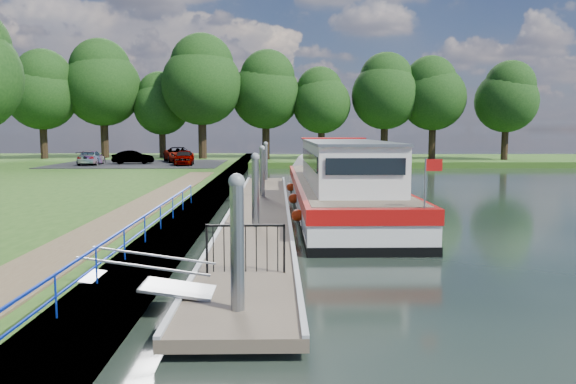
{
  "coord_description": "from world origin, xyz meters",
  "views": [
    {
      "loc": [
        0.73,
        -10.65,
        3.73
      ],
      "look_at": [
        1.15,
        10.31,
        1.4
      ],
      "focal_mm": 35.0,
      "sensor_mm": 36.0,
      "label": 1
    }
  ],
  "objects_px": {
    "barge": "(337,186)",
    "car_d": "(179,155)",
    "pontoon": "(260,213)",
    "car_b": "(133,157)",
    "car_a": "(184,157)",
    "car_c": "(91,158)"
  },
  "relations": [
    {
      "from": "car_c",
      "to": "car_d",
      "type": "xyz_separation_m",
      "value": [
        6.58,
        3.85,
        0.09
      ]
    },
    {
      "from": "car_a",
      "to": "car_c",
      "type": "distance_m",
      "value": 7.81
    },
    {
      "from": "car_b",
      "to": "car_c",
      "type": "distance_m",
      "value": 3.37
    },
    {
      "from": "pontoon",
      "to": "car_b",
      "type": "xyz_separation_m",
      "value": [
        -11.49,
        24.31,
        1.22
      ]
    },
    {
      "from": "pontoon",
      "to": "car_b",
      "type": "bearing_deg",
      "value": 115.3
    },
    {
      "from": "car_d",
      "to": "pontoon",
      "type": "bearing_deg",
      "value": -91.67
    },
    {
      "from": "car_a",
      "to": "pontoon",
      "type": "bearing_deg",
      "value": -78.3
    },
    {
      "from": "car_a",
      "to": "car_b",
      "type": "distance_m",
      "value": 4.87
    },
    {
      "from": "car_d",
      "to": "car_a",
      "type": "bearing_deg",
      "value": -92.95
    },
    {
      "from": "pontoon",
      "to": "car_a",
      "type": "relative_size",
      "value": 8.1
    },
    {
      "from": "car_a",
      "to": "car_c",
      "type": "bearing_deg",
      "value": 170.78
    },
    {
      "from": "barge",
      "to": "car_d",
      "type": "height_order",
      "value": "barge"
    },
    {
      "from": "car_a",
      "to": "car_d",
      "type": "distance_m",
      "value": 4.56
    },
    {
      "from": "car_a",
      "to": "barge",
      "type": "bearing_deg",
      "value": -67.37
    },
    {
      "from": "barge",
      "to": "car_a",
      "type": "relative_size",
      "value": 5.71
    },
    {
      "from": "pontoon",
      "to": "car_c",
      "type": "height_order",
      "value": "car_c"
    },
    {
      "from": "pontoon",
      "to": "car_d",
      "type": "bearing_deg",
      "value": 106.66
    },
    {
      "from": "pontoon",
      "to": "car_c",
      "type": "relative_size",
      "value": 7.49
    },
    {
      "from": "car_b",
      "to": "car_c",
      "type": "xyz_separation_m",
      "value": [
        -3.19,
        -1.07,
        0.02
      ]
    },
    {
      "from": "pontoon",
      "to": "car_d",
      "type": "height_order",
      "value": "car_d"
    },
    {
      "from": "car_a",
      "to": "car_d",
      "type": "bearing_deg",
      "value": 100.18
    },
    {
      "from": "car_b",
      "to": "car_c",
      "type": "height_order",
      "value": "car_c"
    }
  ]
}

